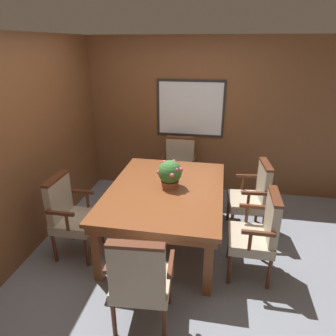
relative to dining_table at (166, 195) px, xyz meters
The scene contains 10 objects.
ground_plane 0.70m from the dining_table, 91.63° to the right, with size 14.00×14.00×0.00m, color gray.
wall_back 1.71m from the dining_table, 90.22° to the left, with size 7.20×0.08×2.45m.
wall_left 1.69m from the dining_table, behind, with size 0.06×7.20×2.45m.
dining_table is the anchor object (origin of this frame).
chair_right_near 1.13m from the dining_table, 21.05° to the right, with size 0.46×0.54×0.97m.
chair_right_far 1.15m from the dining_table, 21.75° to the left, with size 0.50×0.57×0.97m.
chair_head_far 1.25m from the dining_table, 90.95° to the left, with size 0.54×0.46×0.97m.
chair_left_near 1.13m from the dining_table, 158.69° to the right, with size 0.46×0.54×0.97m.
chair_head_near 1.28m from the dining_table, 88.97° to the right, with size 0.56×0.49×0.97m.
potted_plant 0.27m from the dining_table, 51.93° to the left, with size 0.31×0.29×0.33m.
Camera 1 is at (0.60, -2.87, 2.34)m, focal length 32.00 mm.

